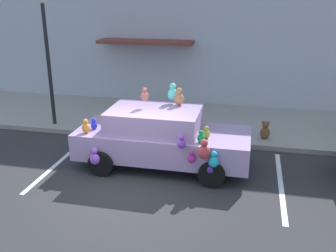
% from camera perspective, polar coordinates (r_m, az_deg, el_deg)
% --- Properties ---
extents(ground_plane, '(60.00, 60.00, 0.00)m').
position_cam_1_polar(ground_plane, '(9.15, -5.77, -9.25)').
color(ground_plane, '#2D2D30').
extents(sidewalk, '(24.00, 4.00, 0.15)m').
position_cam_1_polar(sidewalk, '(13.56, 0.72, 1.01)').
color(sidewalk, gray).
rests_on(sidewalk, ground).
extents(storefront_building, '(24.00, 1.25, 6.40)m').
position_cam_1_polar(storefront_building, '(15.01, 2.45, 14.98)').
color(storefront_building, '#B2B7C1').
rests_on(storefront_building, ground).
extents(parking_stripe_front, '(0.12, 3.60, 0.01)m').
position_cam_1_polar(parking_stripe_front, '(9.68, 16.42, -8.27)').
color(parking_stripe_front, silver).
rests_on(parking_stripe_front, ground).
extents(parking_stripe_rear, '(0.12, 3.60, 0.01)m').
position_cam_1_polar(parking_stripe_rear, '(10.83, -15.88, -5.16)').
color(parking_stripe_rear, silver).
rests_on(parking_stripe_rear, ground).
extents(plush_covered_car, '(4.44, 2.10, 2.09)m').
position_cam_1_polar(plush_covered_car, '(9.92, -1.09, -1.67)').
color(plush_covered_car, '#A687B4').
rests_on(plush_covered_car, ground).
extents(teddy_bear_on_sidewalk, '(0.30, 0.25, 0.57)m').
position_cam_1_polar(teddy_bear_on_sidewalk, '(11.85, 14.25, -0.68)').
color(teddy_bear_on_sidewalk, brown).
rests_on(teddy_bear_on_sidewalk, sidewalk).
extents(street_lamp_post, '(0.28, 0.28, 4.14)m').
position_cam_1_polar(street_lamp_post, '(12.90, -17.55, 10.99)').
color(street_lamp_post, black).
rests_on(street_lamp_post, sidewalk).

